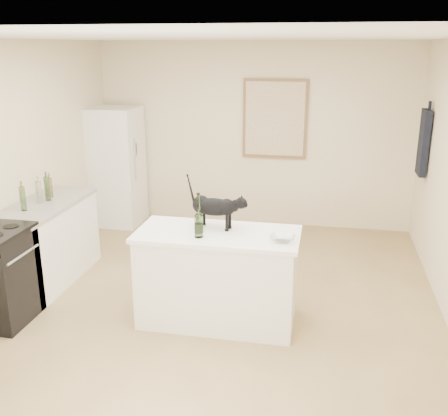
# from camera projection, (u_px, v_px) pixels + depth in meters

# --- Properties ---
(floor) EXTENTS (5.50, 5.50, 0.00)m
(floor) POSITION_uv_depth(u_px,v_px,m) (212.00, 309.00, 5.20)
(floor) COLOR #A48757
(floor) RESTS_ON ground
(ceiling) EXTENTS (5.50, 5.50, 0.00)m
(ceiling) POSITION_uv_depth(u_px,v_px,m) (210.00, 37.00, 4.41)
(ceiling) COLOR white
(ceiling) RESTS_ON ground
(wall_back) EXTENTS (4.50, 0.00, 4.50)m
(wall_back) POSITION_uv_depth(u_px,v_px,m) (254.00, 136.00, 7.38)
(wall_back) COLOR beige
(wall_back) RESTS_ON ground
(wall_front) EXTENTS (4.50, 0.00, 4.50)m
(wall_front) POSITION_uv_depth(u_px,v_px,m) (72.00, 343.00, 2.23)
(wall_front) COLOR beige
(wall_front) RESTS_ON ground
(island_base) EXTENTS (1.44, 0.67, 0.86)m
(island_base) POSITION_uv_depth(u_px,v_px,m) (218.00, 279.00, 4.86)
(island_base) COLOR white
(island_base) RESTS_ON floor
(island_top) EXTENTS (1.50, 0.70, 0.04)m
(island_top) POSITION_uv_depth(u_px,v_px,m) (218.00, 234.00, 4.72)
(island_top) COLOR white
(island_top) RESTS_ON island_base
(left_cabinets) EXTENTS (0.60, 1.40, 0.86)m
(left_cabinets) POSITION_uv_depth(u_px,v_px,m) (46.00, 244.00, 5.71)
(left_cabinets) COLOR white
(left_cabinets) RESTS_ON floor
(left_countertop) EXTENTS (0.62, 1.44, 0.04)m
(left_countertop) POSITION_uv_depth(u_px,v_px,m) (42.00, 205.00, 5.58)
(left_countertop) COLOR gray
(left_countertop) RESTS_ON left_cabinets
(fridge) EXTENTS (0.68, 0.68, 1.70)m
(fridge) POSITION_uv_depth(u_px,v_px,m) (116.00, 167.00, 7.50)
(fridge) COLOR white
(fridge) RESTS_ON floor
(artwork_frame) EXTENTS (0.90, 0.03, 1.10)m
(artwork_frame) POSITION_uv_depth(u_px,v_px,m) (275.00, 119.00, 7.22)
(artwork_frame) COLOR brown
(artwork_frame) RESTS_ON wall_back
(artwork_canvas) EXTENTS (0.82, 0.00, 1.02)m
(artwork_canvas) POSITION_uv_depth(u_px,v_px,m) (275.00, 119.00, 7.20)
(artwork_canvas) COLOR beige
(artwork_canvas) RESTS_ON wall_back
(hanging_garment) EXTENTS (0.08, 0.34, 0.80)m
(hanging_garment) POSITION_uv_depth(u_px,v_px,m) (424.00, 143.00, 6.28)
(hanging_garment) COLOR black
(hanging_garment) RESTS_ON wall_right
(black_cat) EXTENTS (0.54, 0.25, 0.37)m
(black_cat) POSITION_uv_depth(u_px,v_px,m) (214.00, 209.00, 4.78)
(black_cat) COLOR black
(black_cat) RESTS_ON island_top
(wine_bottle) EXTENTS (0.09, 0.09, 0.36)m
(wine_bottle) POSITION_uv_depth(u_px,v_px,m) (199.00, 218.00, 4.55)
(wine_bottle) COLOR #345B24
(wine_bottle) RESTS_ON island_top
(glass_bowl) EXTENTS (0.23, 0.23, 0.05)m
(glass_bowl) POSITION_uv_depth(u_px,v_px,m) (283.00, 239.00, 4.48)
(glass_bowl) COLOR white
(glass_bowl) RESTS_ON island_top
(fridge_paper) EXTENTS (0.05, 0.13, 0.18)m
(fridge_paper) POSITION_uv_depth(u_px,v_px,m) (137.00, 148.00, 7.33)
(fridge_paper) COLOR silver
(fridge_paper) RESTS_ON fridge
(counter_bottle_cluster) EXTENTS (0.12, 0.56, 0.27)m
(counter_bottle_cluster) POSITION_uv_depth(u_px,v_px,m) (40.00, 192.00, 5.56)
(counter_bottle_cluster) COLOR #194C19
(counter_bottle_cluster) RESTS_ON left_countertop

